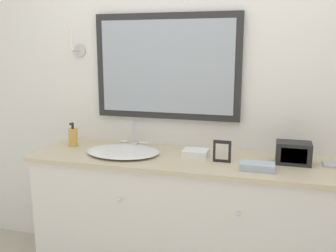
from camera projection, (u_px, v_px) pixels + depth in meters
The scene contains 9 objects.
wall_back at pixel (197, 88), 2.59m from camera, with size 8.00×0.18×2.55m.
vanity_counter at pixel (187, 221), 2.46m from camera, with size 2.02×0.57×0.87m.
sink_basin at pixel (123, 151), 2.47m from camera, with size 0.49×0.42×0.19m.
soap_bottle at pixel (73, 137), 2.66m from camera, with size 0.06×0.06×0.17m.
appliance_box at pixel (293, 153), 2.25m from camera, with size 0.20×0.14×0.13m.
picture_frame at pixel (222, 151), 2.28m from camera, with size 0.11×0.01×0.14m.
hand_towel_near_sink at pixel (257, 167), 2.14m from camera, with size 0.19×0.11×0.04m.
hand_towel_far_corner at pixel (196, 153), 2.42m from camera, with size 0.16×0.13×0.04m.
metal_tray at pixel (336, 165), 2.22m from camera, with size 0.14×0.12×0.01m.
Camera 1 is at (0.51, -1.91, 1.55)m, focal length 40.00 mm.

